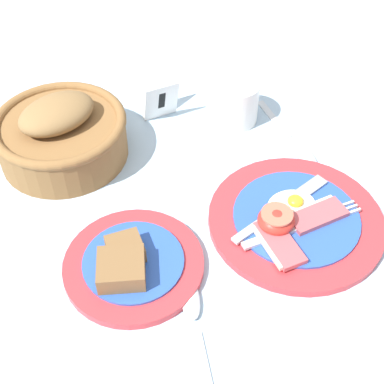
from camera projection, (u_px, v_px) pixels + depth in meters
name	position (u px, v px, depth m)	size (l,w,h in m)	color
ground_plane	(225.00, 236.00, 0.75)	(3.00, 3.00, 0.00)	#A3BCD1
breakfast_plate	(294.00, 220.00, 0.76)	(0.25, 0.25, 0.04)	red
bread_plate	(131.00, 263.00, 0.71)	(0.19, 0.19, 0.04)	red
sugar_cup	(235.00, 101.00, 0.91)	(0.08, 0.08, 0.07)	white
bread_basket	(61.00, 133.00, 0.84)	(0.21, 0.21, 0.11)	brown
number_card	(159.00, 98.00, 0.91)	(0.06, 0.05, 0.07)	white
teaspoon_by_saucer	(193.00, 315.00, 0.66)	(0.06, 0.19, 0.01)	silver
teaspoon_near_cup	(296.00, 144.00, 0.88)	(0.03, 0.19, 0.01)	silver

